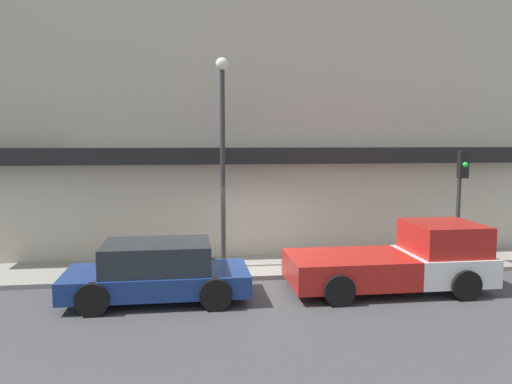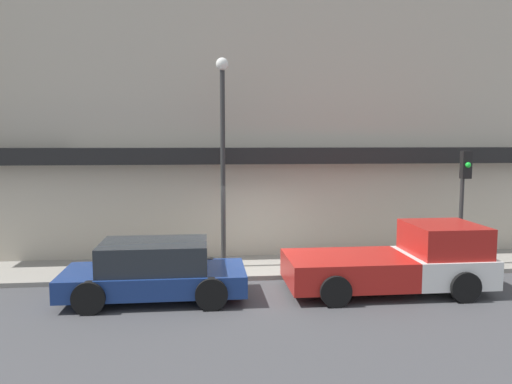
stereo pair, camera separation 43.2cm
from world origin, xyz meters
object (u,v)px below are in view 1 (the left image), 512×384
object	(u,v)px
street_lamp	(223,139)
traffic_light	(461,186)
fire_hydrant	(177,262)
pickup_truck	(400,261)
parked_car	(157,271)

from	to	relation	value
street_lamp	traffic_light	distance (m)	7.15
fire_hydrant	traffic_light	distance (m)	8.55
pickup_truck	street_lamp	distance (m)	5.85
street_lamp	traffic_light	world-z (taller)	street_lamp
parked_car	fire_hydrant	distance (m)	1.78
parked_car	street_lamp	bearing A→B (deg)	53.60
pickup_truck	traffic_light	distance (m)	3.67
parked_car	traffic_light	bearing A→B (deg)	11.55
traffic_light	parked_car	bearing A→B (deg)	-167.88
street_lamp	traffic_light	xyz separation A→B (m)	(7.00, -0.54, -1.37)
pickup_truck	fire_hydrant	world-z (taller)	pickup_truck
pickup_truck	traffic_light	size ratio (longest dim) A/B	1.49
pickup_truck	traffic_light	xyz separation A→B (m)	(2.65, 1.88, 1.70)
fire_hydrant	street_lamp	world-z (taller)	street_lamp
pickup_truck	street_lamp	world-z (taller)	street_lamp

